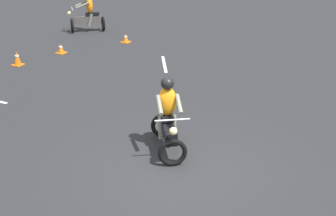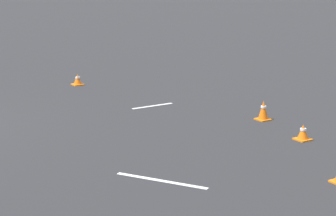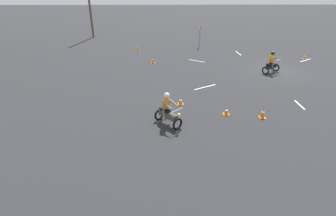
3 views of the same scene
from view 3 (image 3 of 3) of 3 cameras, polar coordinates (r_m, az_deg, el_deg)
ground_plane at (r=22.16m, az=22.29°, el=7.54°), size 120.00×120.00×0.00m
motorcycle_rider_foreground at (r=21.25m, az=21.59°, el=8.98°), size 1.30×1.49×1.66m
motorcycle_rider_background at (r=12.46m, az=-0.11°, el=-0.67°), size 1.44×1.38×1.66m
stop_sign at (r=28.27m, az=6.95°, el=16.36°), size 0.70×0.08×2.30m
traffic_cone_near_left at (r=14.81m, az=2.77°, el=1.41°), size 0.32×0.32×0.34m
traffic_cone_near_right at (r=26.63m, az=27.65°, el=9.82°), size 0.32×0.32×0.38m
traffic_cone_mid_center at (r=22.54m, az=-3.25°, el=10.30°), size 0.32×0.32×0.44m
traffic_cone_mid_left at (r=14.13m, az=19.93°, el=-1.19°), size 0.32×0.32×0.48m
traffic_cone_far_center at (r=27.04m, az=-6.63°, el=12.86°), size 0.32×0.32×0.45m
traffic_cone_far_left at (r=13.98m, az=12.60°, el=-0.78°), size 0.32×0.32×0.34m
lane_stripe_e at (r=26.54m, az=15.10°, el=11.43°), size 1.57×0.23×0.01m
lane_stripe_ne at (r=23.28m, az=6.27°, el=10.17°), size 0.97×1.38×0.01m
lane_stripe_nw at (r=17.45m, az=8.09°, el=4.55°), size 1.00×1.58×0.01m
lane_stripe_w at (r=16.54m, az=26.73°, el=0.63°), size 1.20×0.10×0.01m
lane_stripe_se at (r=26.27m, az=27.76°, el=9.19°), size 1.02×1.43×0.01m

